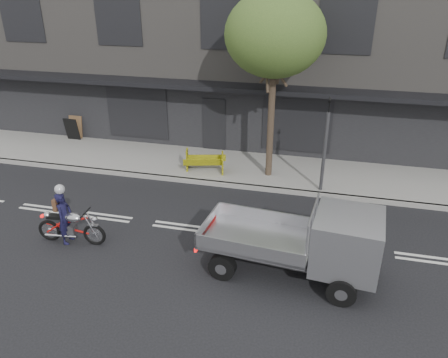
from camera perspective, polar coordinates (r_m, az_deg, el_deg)
ground at (r=13.75m, az=-5.99°, el=-6.20°), size 80.00×80.00×0.00m
sidewalk at (r=17.70m, az=-1.02°, el=1.76°), size 32.00×3.20×0.15m
kerb at (r=16.30m, az=-2.44°, el=-0.43°), size 32.00×0.20×0.15m
building_main at (r=22.88m, az=3.27°, el=17.40°), size 26.00×10.00×8.00m
street_tree at (r=15.42m, az=6.68°, el=18.18°), size 3.40×3.40×6.74m
traffic_light_pole at (r=15.35m, az=12.99°, el=3.65°), size 0.12×0.12×3.50m
motorcycle at (r=13.42m, az=-19.39°, el=-5.79°), size 2.09×0.61×1.07m
rider at (r=13.38m, az=-20.08°, el=-4.80°), size 0.42×0.60×1.59m
flatbed_ute at (r=11.16m, az=13.59°, el=-7.96°), size 4.57×2.20×2.05m
construction_barrier at (r=16.68m, az=-2.75°, el=2.08°), size 1.63×0.98×0.85m
sandwich_board at (r=21.27m, az=-19.26°, el=6.16°), size 0.66×0.45×1.04m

